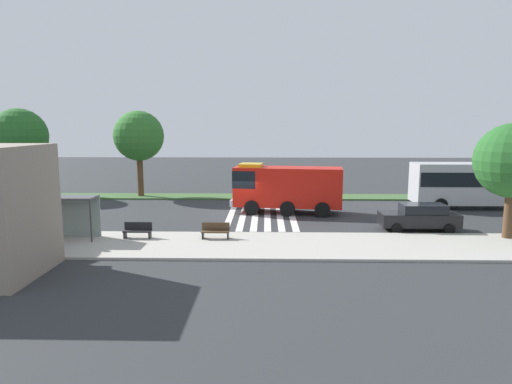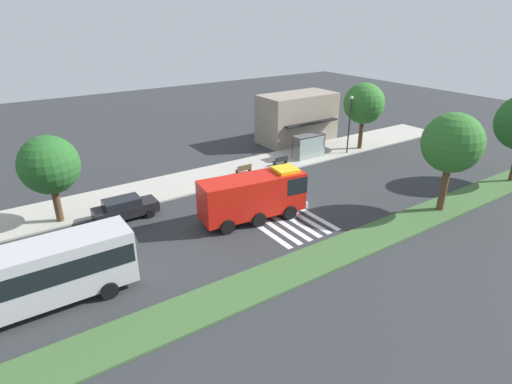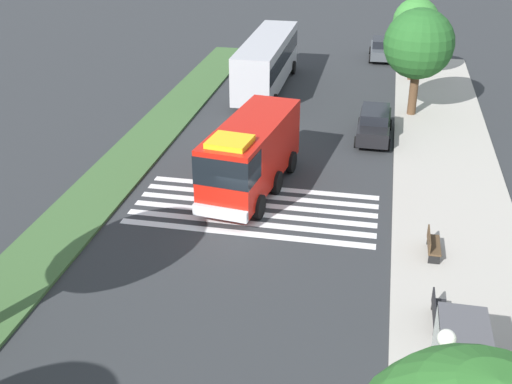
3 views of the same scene
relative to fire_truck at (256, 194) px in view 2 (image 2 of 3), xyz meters
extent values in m
plane|color=#2D3033|center=(3.20, 0.59, -2.02)|extent=(120.00, 120.00, 0.00)
cube|color=#ADA89E|center=(3.20, 9.54, -1.95)|extent=(60.00, 5.44, 0.14)
cube|color=#3D6033|center=(3.20, -7.13, -1.95)|extent=(60.00, 3.00, 0.14)
cube|color=silver|center=(-0.57, 0.59, -2.02)|extent=(0.45, 11.20, 0.01)
cube|color=silver|center=(0.33, 0.59, -2.02)|extent=(0.45, 11.20, 0.01)
cube|color=silver|center=(1.23, 0.59, -2.02)|extent=(0.45, 11.20, 0.01)
cube|color=silver|center=(2.13, 0.59, -2.02)|extent=(0.45, 11.20, 0.01)
cube|color=silver|center=(3.03, 0.59, -2.02)|extent=(0.45, 11.20, 0.01)
cube|color=silver|center=(3.93, 0.59, -2.02)|extent=(0.45, 11.20, 0.01)
cube|color=red|center=(2.47, -0.33, -0.01)|extent=(2.71, 2.79, 2.94)
cube|color=red|center=(-1.51, 0.20, -0.02)|extent=(5.89, 3.21, 2.92)
cube|color=black|center=(2.83, -0.37, 0.58)|extent=(2.05, 2.73, 1.29)
cube|color=silver|center=(3.76, -0.50, -1.22)|extent=(0.56, 2.51, 0.50)
cube|color=yellow|center=(2.47, -0.33, 1.58)|extent=(1.90, 1.95, 0.24)
cylinder|color=black|center=(2.39, 0.94, -1.47)|extent=(1.13, 0.44, 1.10)
cylinder|color=black|center=(2.07, -1.53, -1.47)|extent=(1.13, 0.44, 1.10)
cylinder|color=black|center=(-2.73, 1.62, -1.47)|extent=(1.13, 0.44, 1.10)
cylinder|color=black|center=(-3.06, -0.86, -1.47)|extent=(1.13, 0.44, 1.10)
cylinder|color=black|center=(-0.23, 1.29, -1.47)|extent=(1.13, 0.44, 1.10)
cylinder|color=black|center=(-0.56, -1.19, -1.47)|extent=(1.13, 0.44, 1.10)
cube|color=black|center=(-8.27, 5.61, -1.30)|extent=(4.81, 1.83, 0.82)
cube|color=black|center=(-8.51, 5.62, -0.61)|extent=(2.70, 1.59, 0.56)
cylinder|color=black|center=(-6.67, 6.48, -1.70)|extent=(0.64, 0.23, 0.64)
cylinder|color=black|center=(-6.70, 4.71, -1.70)|extent=(0.64, 0.23, 0.64)
cylinder|color=black|center=(-9.84, 6.52, -1.70)|extent=(0.64, 0.23, 0.64)
cylinder|color=black|center=(-9.86, 4.75, -1.70)|extent=(0.64, 0.23, 0.64)
cube|color=silver|center=(34.01, 5.61, -1.30)|extent=(4.54, 1.95, 0.81)
cube|color=black|center=(33.79, 5.61, -0.61)|extent=(2.56, 1.66, 0.57)
cylinder|color=black|center=(35.45, 6.56, -1.70)|extent=(0.65, 0.24, 0.64)
cylinder|color=black|center=(35.52, 4.77, -1.70)|extent=(0.65, 0.24, 0.64)
cylinder|color=black|center=(32.50, 6.46, -1.70)|extent=(0.65, 0.24, 0.64)
cylinder|color=black|center=(32.57, 4.67, -1.70)|extent=(0.65, 0.24, 0.64)
cube|color=#B2B2B7|center=(-16.32, -2.21, 0.03)|extent=(11.74, 2.59, 3.12)
cube|color=black|center=(-16.32, -2.21, 0.41)|extent=(11.51, 2.64, 1.12)
cylinder|color=black|center=(-12.21, -3.50, -1.52)|extent=(1.00, 0.30, 1.00)
cylinder|color=black|center=(-12.20, -0.95, -1.52)|extent=(1.00, 0.30, 1.00)
cube|color=#4C4C51|center=(12.72, 8.72, 0.52)|extent=(3.50, 1.40, 0.12)
cube|color=#8C9E99|center=(12.72, 8.06, -0.68)|extent=(3.50, 0.08, 2.40)
cylinder|color=#333338|center=(11.02, 9.37, -0.68)|extent=(0.08, 0.08, 2.40)
cylinder|color=#333338|center=(14.42, 9.37, -0.68)|extent=(0.08, 0.08, 2.40)
cube|color=black|center=(8.72, 8.45, -1.47)|extent=(1.60, 0.50, 0.08)
cube|color=black|center=(8.72, 8.23, -1.21)|extent=(1.60, 0.06, 0.45)
cube|color=black|center=(8.00, 8.45, -1.70)|extent=(0.08, 0.45, 0.37)
cube|color=black|center=(9.44, 8.45, -1.70)|extent=(0.08, 0.45, 0.37)
cube|color=#4C3823|center=(4.22, 8.45, -1.47)|extent=(1.60, 0.50, 0.08)
cube|color=#4C3823|center=(4.22, 8.23, -1.21)|extent=(1.60, 0.06, 0.45)
cube|color=black|center=(3.50, 8.45, -1.70)|extent=(0.08, 0.45, 0.37)
cube|color=black|center=(4.94, 8.45, -1.70)|extent=(0.08, 0.45, 0.37)
cylinder|color=#2D2D30|center=(17.30, 7.41, 1.08)|extent=(0.16, 0.16, 5.93)
sphere|color=white|center=(17.30, 7.41, 4.22)|extent=(0.36, 0.36, 0.36)
cube|color=gray|center=(15.86, 14.58, 0.84)|extent=(9.28, 4.64, 5.73)
cube|color=black|center=(15.86, 11.86, 0.78)|extent=(7.42, 0.80, 0.16)
cylinder|color=#513823|center=(-12.62, 7.81, -0.40)|extent=(0.54, 0.54, 2.97)
sphere|color=#235B23|center=(-12.62, 7.81, 2.57)|extent=(4.25, 4.25, 4.25)
cylinder|color=#47301E|center=(19.75, 7.81, -0.09)|extent=(0.47, 0.47, 3.59)
sphere|color=#2D6B28|center=(19.75, 7.81, 3.28)|extent=(4.50, 4.50, 4.50)
cylinder|color=#513823|center=(12.92, -7.13, 0.08)|extent=(0.55, 0.55, 3.92)
sphere|color=#2D6B28|center=(12.92, -7.13, 3.62)|extent=(4.52, 4.52, 4.52)
camera|label=1|loc=(1.33, 33.03, 4.51)|focal=31.02mm
camera|label=2|loc=(-16.17, -23.79, 12.69)|focal=29.31mm
camera|label=3|loc=(27.17, 5.81, 11.96)|focal=45.00mm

